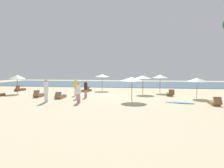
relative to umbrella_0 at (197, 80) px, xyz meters
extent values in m
plane|color=beige|center=(-10.60, 0.69, -1.81)|extent=(60.00, 60.00, 0.00)
cube|color=#3D6075|center=(-10.60, 17.69, -1.78)|extent=(48.00, 16.00, 0.06)
cylinder|color=olive|center=(0.00, 0.00, -0.83)|extent=(0.05, 0.05, 1.94)
cone|color=silver|center=(0.00, 0.00, 0.00)|extent=(1.98, 1.98, 0.37)
cylinder|color=brown|center=(-5.19, 2.54, -0.77)|extent=(0.06, 0.06, 2.07)
cone|color=silver|center=(-5.19, 2.54, 0.15)|extent=(1.98, 1.98, 0.34)
cylinder|color=brown|center=(-19.72, 0.97, -0.74)|extent=(0.06, 0.06, 2.14)
cone|color=silver|center=(-19.72, 0.97, 0.15)|extent=(1.80, 1.80, 0.46)
cylinder|color=brown|center=(-6.27, -2.54, -0.77)|extent=(0.06, 0.06, 2.08)
cone|color=silver|center=(-6.27, -2.54, 0.16)|extent=(2.09, 2.09, 0.33)
cylinder|color=brown|center=(-10.49, 5.50, -0.75)|extent=(0.06, 0.06, 2.12)
cone|color=silver|center=(-10.49, 5.50, 0.20)|extent=(1.90, 1.90, 0.33)
cylinder|color=brown|center=(-3.09, 4.07, -0.74)|extent=(0.05, 0.05, 2.13)
cone|color=white|center=(-3.09, 4.07, 0.18)|extent=(1.82, 1.82, 0.39)
cube|color=brown|center=(-12.25, 4.08, -1.67)|extent=(1.08, 1.61, 0.28)
cube|color=brown|center=(-12.01, 3.42, -1.39)|extent=(0.71, 0.67, 0.51)
cube|color=yellow|center=(-12.25, 4.08, -1.51)|extent=(0.84, 1.16, 0.03)
cube|color=olive|center=(-13.25, -1.82, -1.67)|extent=(0.64, 1.52, 0.28)
cube|color=olive|center=(-13.23, -2.52, -1.39)|extent=(0.58, 0.52, 0.51)
cube|color=#2D4C8C|center=(-13.25, -1.82, -1.51)|extent=(0.54, 1.06, 0.03)
cube|color=brown|center=(-21.20, 3.72, -1.67)|extent=(0.80, 1.57, 0.28)
cube|color=brown|center=(-21.10, 3.02, -1.36)|extent=(0.62, 0.44, 0.60)
cube|color=#BF3338|center=(-21.20, 3.72, -1.51)|extent=(0.65, 1.11, 0.03)
cube|color=brown|center=(-2.35, 1.58, -1.67)|extent=(0.82, 1.57, 0.28)
cube|color=brown|center=(-2.25, 0.89, -1.37)|extent=(0.63, 0.51, 0.57)
cube|color=#338C59|center=(-2.35, 1.58, -1.51)|extent=(0.66, 1.11, 0.03)
cube|color=olive|center=(-15.81, -1.15, -1.67)|extent=(0.63, 1.51, 0.28)
cube|color=olive|center=(-15.79, -1.85, -1.37)|extent=(0.58, 0.41, 0.59)
cube|color=#2D4C8C|center=(-15.81, -1.15, -1.51)|extent=(0.53, 1.06, 0.03)
cube|color=olive|center=(0.29, -3.50, -1.67)|extent=(0.69, 1.53, 0.28)
cube|color=olive|center=(0.33, -4.20, -1.38)|extent=(0.60, 0.49, 0.56)
cylinder|color=#D17299|center=(-10.71, -4.05, -1.43)|extent=(0.38, 0.38, 0.75)
cylinder|color=white|center=(-10.71, -4.05, -0.67)|extent=(0.45, 0.45, 0.78)
sphere|color=tan|center=(-10.71, -4.05, -0.18)|extent=(0.21, 0.21, 0.21)
cylinder|color=yellow|center=(-11.58, -1.71, -1.43)|extent=(0.32, 0.32, 0.76)
cylinder|color=yellow|center=(-11.58, -1.71, -0.65)|extent=(0.37, 0.37, 0.79)
sphere|color=beige|center=(-11.58, -1.71, -0.16)|extent=(0.21, 0.21, 0.21)
cylinder|color=white|center=(-12.44, 0.31, -1.41)|extent=(0.38, 0.38, 0.79)
cylinder|color=yellow|center=(-12.44, 0.31, -0.61)|extent=(0.45, 0.45, 0.82)
sphere|color=beige|center=(-12.44, 0.31, -0.10)|extent=(0.22, 0.22, 0.22)
cylinder|color=#D17299|center=(-10.97, -0.86, -1.44)|extent=(0.38, 0.38, 0.72)
cylinder|color=#26262D|center=(-10.97, -0.86, -0.70)|extent=(0.44, 0.44, 0.76)
sphere|color=tan|center=(-10.97, -0.86, -0.23)|extent=(0.20, 0.20, 0.20)
cylinder|color=white|center=(-13.59, -4.14, -1.39)|extent=(0.43, 0.43, 0.84)
cylinder|color=white|center=(-13.59, -4.14, -0.52)|extent=(0.50, 0.50, 0.88)
sphere|color=tan|center=(-13.59, -4.14, 0.02)|extent=(0.24, 0.24, 0.24)
ellipsoid|color=#338CCC|center=(-2.24, -3.19, -1.77)|extent=(2.41, 1.13, 0.07)
camera|label=1|loc=(-5.69, -19.70, 0.99)|focal=30.85mm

